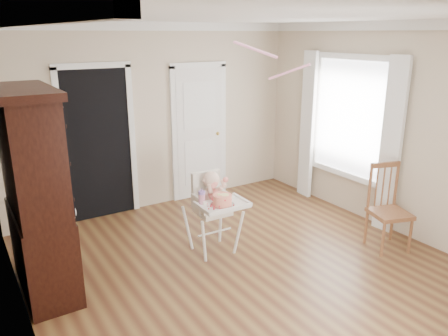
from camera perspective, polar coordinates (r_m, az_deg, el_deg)
floor at (r=4.98m, az=4.03°, el=-13.59°), size 5.00×5.00×0.00m
ceiling at (r=4.28m, az=4.83°, el=19.17°), size 5.00×5.00×0.00m
wall_back at (r=6.57m, az=-8.76°, el=6.51°), size 4.50×0.00×4.50m
wall_left at (r=3.65m, az=-25.43°, el=-3.75°), size 0.00×5.00×5.00m
wall_right at (r=6.03m, az=21.90°, el=4.50°), size 0.00×5.00×5.00m
crown_molding at (r=4.28m, az=4.80°, el=18.37°), size 4.50×5.00×0.12m
doorway at (r=6.31m, az=-16.10°, el=3.34°), size 1.06×0.05×2.22m
closet_door at (r=6.92m, az=-3.23°, el=4.47°), size 0.96×0.09×2.13m
window_right at (r=6.48m, az=15.79°, el=5.34°), size 0.13×1.84×2.30m
high_chair at (r=5.17m, az=-1.48°, el=-4.72°), size 0.59×0.72×1.00m
baby at (r=5.14m, az=-1.61°, el=-3.03°), size 0.30×0.23×0.47m
cake at (r=4.91m, az=-0.21°, el=-4.19°), size 0.28×0.28×0.13m
sippy_cup at (r=4.95m, az=-2.92°, el=-3.82°), size 0.08×0.08×0.19m
china_cabinet at (r=4.65m, az=-23.30°, el=-3.16°), size 0.55×1.23×2.08m
dining_chair at (r=5.69m, az=20.67°, el=-5.17°), size 0.54×0.54×1.05m
streamer at (r=4.21m, az=4.08°, el=15.18°), size 0.19×0.47×0.15m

